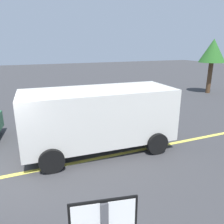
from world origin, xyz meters
The scene contains 3 objects.
lane_marking_centre centered at (3.00, 0.00, 0.01)m, with size 28.00×0.16×0.01m, color #E0D14C.
white_van centered at (3.42, 0.66, 1.27)m, with size 5.29×2.46×2.20m.
tree_left_verge centered at (14.60, 6.70, 3.16)m, with size 1.94×1.94×4.10m.
Camera 1 is at (1.04, -6.25, 3.64)m, focal length 35.17 mm.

